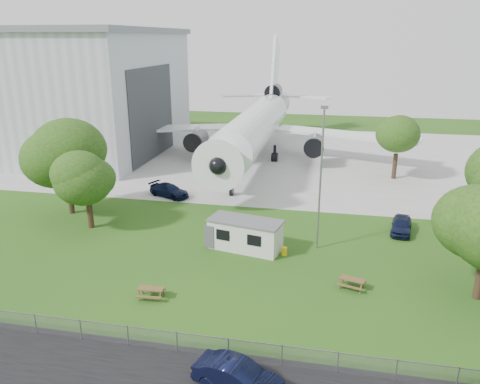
% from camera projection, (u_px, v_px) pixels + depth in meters
% --- Properties ---
extents(ground, '(160.00, 160.00, 0.00)m').
position_uv_depth(ground, '(205.00, 272.00, 35.88)').
color(ground, '#336219').
extents(concrete_apron, '(120.00, 46.00, 0.03)m').
position_uv_depth(concrete_apron, '(272.00, 156.00, 71.24)').
color(concrete_apron, '#B7B7B2').
rests_on(concrete_apron, ground).
extents(hangar, '(43.00, 31.00, 18.55)m').
position_uv_depth(hangar, '(32.00, 89.00, 73.59)').
color(hangar, '#B2B7BC').
rests_on(hangar, ground).
extents(airliner, '(46.36, 47.73, 17.69)m').
position_uv_depth(airliner, '(257.00, 124.00, 67.97)').
color(airliner, white).
rests_on(airliner, ground).
extents(site_cabin, '(6.96, 3.93, 2.62)m').
position_uv_depth(site_cabin, '(245.00, 234.00, 39.56)').
color(site_cabin, beige).
rests_on(site_cabin, ground).
extents(picnic_west, '(1.90, 1.62, 0.76)m').
position_uv_depth(picnic_west, '(151.00, 298.00, 32.39)').
color(picnic_west, brown).
rests_on(picnic_west, ground).
extents(picnic_east, '(2.16, 1.97, 0.76)m').
position_uv_depth(picnic_east, '(351.00, 288.00, 33.65)').
color(picnic_east, brown).
rests_on(picnic_east, ground).
extents(fence, '(58.00, 0.04, 1.30)m').
position_uv_depth(fence, '(161.00, 349.00, 27.04)').
color(fence, gray).
rests_on(fence, ground).
extents(lamp_mast, '(0.16, 0.16, 12.00)m').
position_uv_depth(lamp_mast, '(320.00, 181.00, 38.22)').
color(lamp_mast, slate).
rests_on(lamp_mast, ground).
extents(tree_west_big, '(7.99, 7.99, 10.32)m').
position_uv_depth(tree_west_big, '(65.00, 153.00, 46.12)').
color(tree_west_big, '#382619').
rests_on(tree_west_big, ground).
extents(tree_west_small, '(5.79, 5.79, 7.97)m').
position_uv_depth(tree_west_small, '(86.00, 176.00, 42.86)').
color(tree_west_small, '#382619').
rests_on(tree_west_small, ground).
extents(tree_far_apron, '(5.45, 5.45, 8.32)m').
position_uv_depth(tree_far_apron, '(398.00, 136.00, 58.09)').
color(tree_far_apron, '#382619').
rests_on(tree_far_apron, ground).
extents(car_centre_sedan, '(5.00, 2.92, 1.56)m').
position_uv_depth(car_centre_sedan, '(238.00, 377.00, 23.71)').
color(car_centre_sedan, black).
rests_on(car_centre_sedan, ground).
extents(car_ne_hatch, '(2.43, 4.55, 1.47)m').
position_uv_depth(car_ne_hatch, '(401.00, 225.00, 43.04)').
color(car_ne_hatch, black).
rests_on(car_ne_hatch, ground).
extents(car_apron_van, '(5.30, 3.76, 1.42)m').
position_uv_depth(car_apron_van, '(169.00, 191.00, 52.82)').
color(car_apron_van, black).
rests_on(car_apron_van, ground).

